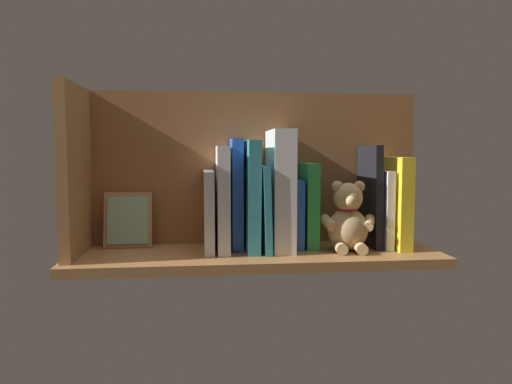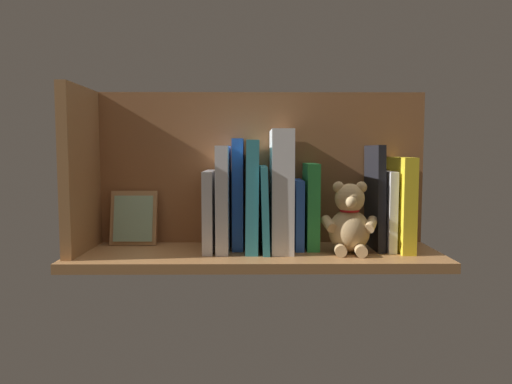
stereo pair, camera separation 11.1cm
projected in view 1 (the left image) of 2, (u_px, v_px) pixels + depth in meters
The scene contains 16 objects.
ground_plane at pixel (256, 255), 112.42cm from camera, with size 84.86×26.91×2.20cm, color #9E6B3D.
shelf_back_panel at pixel (251, 168), 121.82cm from camera, with size 84.86×1.50×37.95cm, color brown.
shelf_side_divider at pixel (75, 171), 106.38cm from camera, with size 2.40×20.91×37.95cm, color #9E6B3D.
book_0 at pixel (394, 202), 116.93cm from camera, with size 3.14×16.34×21.83cm, color yellow.
book_1 at pixel (380, 208), 117.59cm from camera, with size 1.88×14.60×18.60cm, color silver.
book_2 at pixel (370, 196), 117.44cm from camera, with size 1.77×13.84×24.65cm, color black.
teddy_bear at pixel (348, 220), 111.87cm from camera, with size 13.21×11.15×16.37cm.
book_3 at pixel (308, 205), 116.75cm from camera, with size 2.93×12.31×20.34cm, color green.
book_4 at pixel (296, 213), 116.53cm from camera, with size 2.03×12.40×16.42cm, color blue.
dictionary_thick_white at pixel (280, 190), 113.46cm from camera, with size 4.98×16.49×28.21cm, color white.
book_5 at pixel (264, 208), 113.20cm from camera, with size 1.57×17.09×19.79cm, color teal.
book_6 at pixel (251, 195), 112.93cm from camera, with size 2.87×16.51×25.75cm, color teal.
book_7 at pixel (236, 194), 114.88cm from camera, with size 2.57×11.80×26.17cm, color blue.
book_8 at pixel (223, 198), 112.32cm from camera, with size 2.83×16.37×24.47cm, color silver.
book_9 at pixel (209, 211), 112.33cm from camera, with size 2.32×16.14×18.68cm, color silver.
picture_frame_leaning at pixel (128, 220), 116.13cm from camera, with size 11.41×4.10×13.52cm.
Camera 1 is at (11.94, 110.11, 23.20)cm, focal length 33.65 mm.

